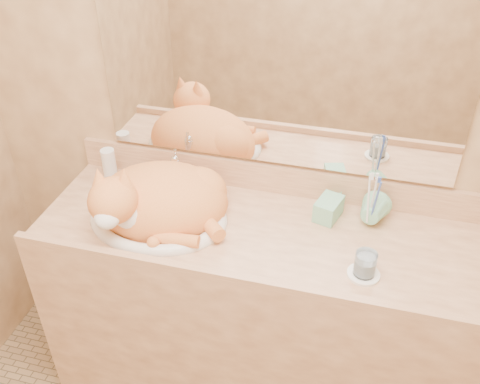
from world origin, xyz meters
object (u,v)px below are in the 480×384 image
(vanity_counter, at_px, (255,313))
(toothbrush_cup, at_px, (369,218))
(soap_dispenser, at_px, (323,206))
(cat, at_px, (156,198))
(water_glass, at_px, (365,264))
(sink_basin, at_px, (157,202))

(vanity_counter, xyz_separation_m, toothbrush_cup, (0.38, 0.12, 0.48))
(soap_dispenser, bearing_deg, vanity_counter, -140.18)
(cat, relative_size, water_glass, 5.94)
(vanity_counter, distance_m, sink_basin, 0.62)
(water_glass, bearing_deg, sink_basin, 172.04)
(soap_dispenser, distance_m, toothbrush_cup, 0.17)
(cat, distance_m, soap_dispenser, 0.60)
(toothbrush_cup, xyz_separation_m, water_glass, (0.00, -0.24, 0.00))
(vanity_counter, distance_m, cat, 0.64)
(cat, distance_m, water_glass, 0.77)
(cat, bearing_deg, vanity_counter, -12.28)
(vanity_counter, bearing_deg, water_glass, -18.09)
(vanity_counter, distance_m, toothbrush_cup, 0.62)
(sink_basin, xyz_separation_m, water_glass, (0.75, -0.11, -0.03))
(cat, xyz_separation_m, toothbrush_cup, (0.75, 0.13, -0.04))
(soap_dispenser, height_order, water_glass, soap_dispenser)
(sink_basin, xyz_separation_m, cat, (-0.01, 0.00, 0.01))
(sink_basin, bearing_deg, soap_dispenser, 25.48)
(vanity_counter, height_order, cat, cat)
(soap_dispenser, xyz_separation_m, water_glass, (0.17, -0.22, -0.04))
(soap_dispenser, bearing_deg, toothbrush_cup, 23.05)
(sink_basin, height_order, cat, cat)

